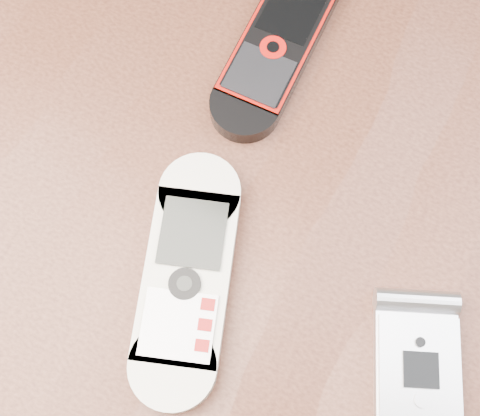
% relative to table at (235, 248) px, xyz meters
% --- Properties ---
extents(ground, '(4.00, 4.00, 0.00)m').
position_rel_table_xyz_m(ground, '(0.00, 0.00, -0.64)').
color(ground, '#472B19').
rests_on(ground, ground).
extents(table, '(1.20, 0.80, 0.75)m').
position_rel_table_xyz_m(table, '(0.00, 0.00, 0.00)').
color(table, black).
rests_on(table, ground).
extents(nokia_white, '(0.11, 0.19, 0.02)m').
position_rel_table_xyz_m(nokia_white, '(-0.01, -0.06, 0.12)').
color(nokia_white, silver).
rests_on(nokia_white, table).
extents(nokia_black_red, '(0.05, 0.17, 0.02)m').
position_rel_table_xyz_m(nokia_black_red, '(-0.02, 0.13, 0.11)').
color(nokia_black_red, black).
rests_on(nokia_black_red, table).
extents(motorola_razr, '(0.09, 0.12, 0.02)m').
position_rel_table_xyz_m(motorola_razr, '(0.16, -0.05, 0.11)').
color(motorola_razr, silver).
rests_on(motorola_razr, table).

